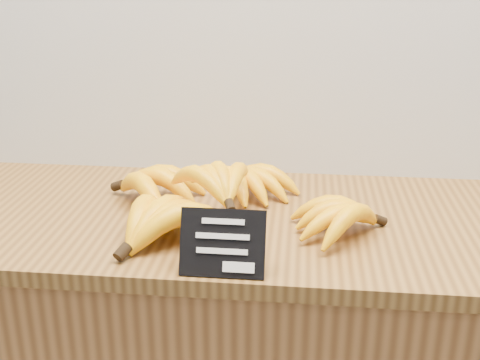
% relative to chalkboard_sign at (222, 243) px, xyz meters
% --- Properties ---
extents(counter_top, '(1.35, 0.54, 0.03)m').
position_rel_chalkboard_sign_xyz_m(counter_top, '(0.01, 0.24, -0.07)').
color(counter_top, brown).
rests_on(counter_top, counter).
extents(chalkboard_sign, '(0.14, 0.05, 0.10)m').
position_rel_chalkboard_sign_xyz_m(chalkboard_sign, '(0.00, 0.00, 0.00)').
color(chalkboard_sign, black).
rests_on(chalkboard_sign, counter_top).
extents(banana_pile, '(0.56, 0.43, 0.12)m').
position_rel_chalkboard_sign_xyz_m(banana_pile, '(-0.04, 0.22, -0.01)').
color(banana_pile, '#FFB80A').
rests_on(banana_pile, counter_top).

